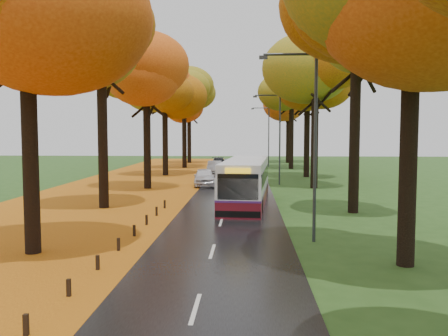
# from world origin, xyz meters

# --- Properties ---
(ground) EXTENTS (160.00, 160.00, 0.00)m
(ground) POSITION_xyz_m (0.00, 0.00, 0.00)
(ground) COLOR #284C19
(ground) RESTS_ON ground
(road) EXTENTS (6.50, 90.00, 0.04)m
(road) POSITION_xyz_m (0.00, 25.00, 0.02)
(road) COLOR black
(road) RESTS_ON ground
(centre_line) EXTENTS (0.12, 90.00, 0.01)m
(centre_line) POSITION_xyz_m (0.00, 25.00, 0.04)
(centre_line) COLOR silver
(centre_line) RESTS_ON road
(leaf_verge) EXTENTS (12.00, 90.00, 0.02)m
(leaf_verge) POSITION_xyz_m (-9.00, 25.00, 0.01)
(leaf_verge) COLOR #83370B
(leaf_verge) RESTS_ON ground
(leaf_drift) EXTENTS (0.90, 90.00, 0.01)m
(leaf_drift) POSITION_xyz_m (-3.05, 25.00, 0.04)
(leaf_drift) COLOR orange
(leaf_drift) RESTS_ON road
(trees_left) EXTENTS (9.20, 74.00, 13.88)m
(trees_left) POSITION_xyz_m (-7.18, 27.06, 9.53)
(trees_left) COLOR black
(trees_left) RESTS_ON ground
(trees_right) EXTENTS (9.30, 74.20, 13.96)m
(trees_right) POSITION_xyz_m (7.19, 26.91, 9.69)
(trees_right) COLOR black
(trees_right) RESTS_ON ground
(bollard_row) EXTENTS (0.11, 23.51, 0.52)m
(bollard_row) POSITION_xyz_m (-3.70, 4.70, 0.26)
(bollard_row) COLOR black
(bollard_row) RESTS_ON ground
(streetlamp_near) EXTENTS (2.45, 0.18, 8.00)m
(streetlamp_near) POSITION_xyz_m (3.95, 8.00, 4.71)
(streetlamp_near) COLOR #333538
(streetlamp_near) RESTS_ON ground
(streetlamp_mid) EXTENTS (2.45, 0.18, 8.00)m
(streetlamp_mid) POSITION_xyz_m (3.95, 30.00, 4.71)
(streetlamp_mid) COLOR #333538
(streetlamp_mid) RESTS_ON ground
(streetlamp_far) EXTENTS (2.45, 0.18, 8.00)m
(streetlamp_far) POSITION_xyz_m (3.95, 52.00, 4.71)
(streetlamp_far) COLOR #333538
(streetlamp_far) RESTS_ON ground
(bus) EXTENTS (3.32, 11.08, 2.87)m
(bus) POSITION_xyz_m (1.26, 18.17, 1.55)
(bus) COLOR #5A0E18
(bus) RESTS_ON road
(car_white) EXTENTS (2.22, 4.61, 1.52)m
(car_white) POSITION_xyz_m (-2.35, 28.41, 0.80)
(car_white) COLOR silver
(car_white) RESTS_ON road
(car_silver) EXTENTS (1.54, 4.27, 1.40)m
(car_silver) POSITION_xyz_m (-2.34, 40.74, 0.74)
(car_silver) COLOR gray
(car_silver) RESTS_ON road
(car_dark) EXTENTS (2.37, 4.74, 1.32)m
(car_dark) POSITION_xyz_m (-2.35, 48.93, 0.70)
(car_dark) COLOR black
(car_dark) RESTS_ON road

